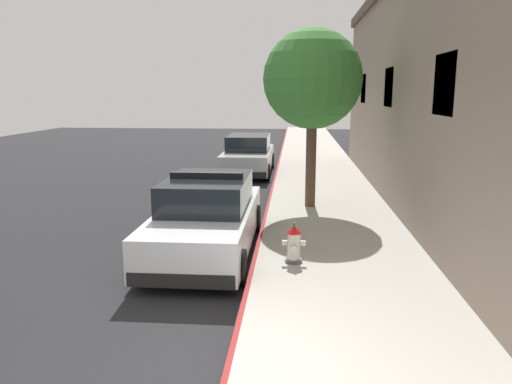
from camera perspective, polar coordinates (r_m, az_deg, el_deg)
The scene contains 7 objects.
ground_plane at distance 16.34m, azimuth -13.53°, elevation -0.82°, with size 34.02×60.00×0.20m, color #232326.
sidewalk_pavement at distance 15.53m, azimuth 7.99°, elevation -0.55°, with size 3.31×60.00×0.17m, color #ADA89E.
curb_painted_edge at distance 15.52m, azimuth 1.73°, elevation -0.45°, with size 0.08×60.00×0.17m, color maroon.
police_cruiser at distance 10.25m, azimuth -5.66°, elevation -2.94°, with size 1.94×4.84×1.68m.
parked_car_silver_ahead at distance 20.31m, azimuth -0.88°, elevation 4.25°, with size 1.94×4.84×1.56m.
fire_hydrant at distance 9.23m, azimuth 4.38°, elevation -6.00°, with size 0.44×0.40×0.76m.
street_tree at distance 13.53m, azimuth 6.54°, elevation 12.71°, with size 2.65×2.65×4.78m.
Camera 1 is at (0.70, -5.17, 3.28)m, focal length 34.74 mm.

